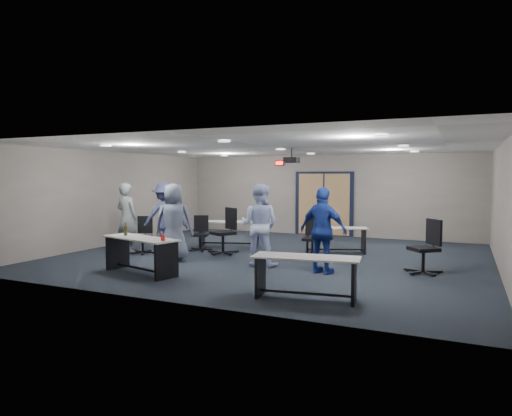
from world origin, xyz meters
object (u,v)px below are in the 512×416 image
at_px(table_back_right, 335,236).
at_px(chair_loose_right, 424,247).
at_px(chair_back_a, 200,233).
at_px(chair_loose_left, 142,235).
at_px(person_gray, 127,218).
at_px(chair_back_b, 223,231).
at_px(table_front_left, 141,248).
at_px(chair_back_c, 312,237).
at_px(table_front_right, 306,270).
at_px(person_navy, 323,231).
at_px(table_back_left, 229,229).
at_px(person_plaid, 174,222).
at_px(person_back, 165,217).
at_px(person_lightblue, 260,225).

relative_size(table_back_right, chair_loose_right, 1.55).
xyz_separation_m(chair_back_a, chair_loose_left, (-1.11, -1.02, 0.01)).
distance_m(table_back_right, person_gray, 5.44).
distance_m(chair_back_b, chair_loose_left, 2.08).
relative_size(table_front_left, chair_back_c, 1.90).
bearing_deg(chair_loose_left, table_front_right, -42.75).
height_order(table_front_left, table_back_right, table_front_left).
height_order(table_back_right, chair_loose_right, chair_loose_right).
xyz_separation_m(table_front_right, table_back_right, (-0.72, 4.58, -0.02)).
xyz_separation_m(chair_back_a, chair_back_b, (0.79, -0.19, 0.12)).
height_order(table_back_right, person_navy, person_navy).
xyz_separation_m(table_front_left, table_back_left, (-0.04, 3.92, -0.03)).
bearing_deg(table_front_right, table_back_right, 90.84).
height_order(person_plaid, person_navy, person_plaid).
xyz_separation_m(table_front_right, table_back_left, (-3.74, 4.37, 0.01)).
distance_m(chair_back_c, person_navy, 1.83).
bearing_deg(table_front_left, person_navy, 39.29).
distance_m(table_front_left, chair_back_a, 3.00).
bearing_deg(person_gray, chair_loose_right, -169.97).
bearing_deg(person_gray, chair_loose_left, -165.73).
distance_m(table_back_right, person_back, 4.49).
height_order(table_back_right, person_lightblue, person_lightblue).
bearing_deg(table_front_left, person_gray, 150.81).
bearing_deg(person_lightblue, chair_back_a, -30.94).
height_order(person_gray, person_navy, person_gray).
bearing_deg(person_gray, table_front_right, 163.56).
xyz_separation_m(chair_loose_left, person_navy, (4.91, -0.40, 0.41)).
bearing_deg(person_back, table_back_left, -167.14).
xyz_separation_m(person_lightblue, person_navy, (1.52, -0.22, -0.02)).
bearing_deg(person_back, table_back_right, 162.71).
bearing_deg(table_back_right, table_front_right, -101.91).
bearing_deg(chair_loose_right, person_plaid, -119.57).
distance_m(table_back_right, chair_loose_left, 4.99).
xyz_separation_m(table_front_right, person_gray, (-5.65, 2.34, 0.44)).
bearing_deg(person_lightblue, table_front_right, 126.22).
relative_size(table_front_left, person_lightblue, 1.06).
xyz_separation_m(chair_back_c, chair_loose_left, (-4.17, -1.23, -0.03)).
distance_m(table_front_left, chair_loose_right, 5.78).
bearing_deg(chair_back_a, person_back, -170.07).
distance_m(table_back_left, chair_back_a, 1.02).
xyz_separation_m(table_front_left, person_gray, (-1.96, 1.89, 0.40)).
bearing_deg(chair_back_c, table_back_right, 63.80).
bearing_deg(chair_loose_left, chair_back_a, 24.79).
height_order(chair_back_a, person_lightblue, person_lightblue).
distance_m(chair_loose_left, person_navy, 4.94).
xyz_separation_m(table_front_right, chair_back_a, (-4.10, 3.43, -0.01)).
distance_m(table_back_left, table_back_right, 3.02).
bearing_deg(person_plaid, chair_back_a, -105.83).
bearing_deg(table_front_right, person_plaid, 145.72).
bearing_deg(table_back_right, person_navy, -101.58).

